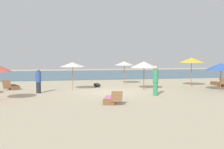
# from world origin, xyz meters

# --- Properties ---
(ground_plane) EXTENTS (60.00, 60.00, 0.00)m
(ground_plane) POSITION_xyz_m (0.00, 0.00, 0.00)
(ground_plane) COLOR #BCAD8E
(ocean_water) EXTENTS (48.00, 16.00, 0.06)m
(ocean_water) POSITION_xyz_m (0.00, 17.00, 0.03)
(ocean_water) COLOR #3D6075
(ocean_water) RESTS_ON ground_plane
(umbrella_0) EXTENTS (1.95, 1.95, 2.09)m
(umbrella_0) POSITION_xyz_m (2.59, 0.86, 1.86)
(umbrella_0) COLOR brown
(umbrella_0) RESTS_ON ground_plane
(umbrella_1) EXTENTS (2.00, 2.00, 2.34)m
(umbrella_1) POSITION_xyz_m (6.94, 2.01, 2.14)
(umbrella_1) COLOR olive
(umbrella_1) RESTS_ON ground_plane
(umbrella_3) EXTENTS (1.72, 1.72, 2.00)m
(umbrella_3) POSITION_xyz_m (2.04, 4.84, 1.83)
(umbrella_3) COLOR olive
(umbrella_3) RESTS_ON ground_plane
(umbrella_5) EXTENTS (2.22, 2.22, 1.99)m
(umbrella_5) POSITION_xyz_m (7.80, -0.73, 1.74)
(umbrella_5) COLOR olive
(umbrella_5) RESTS_ON ground_plane
(umbrella_6) EXTENTS (1.80, 1.80, 2.04)m
(umbrella_6) POSITION_xyz_m (-2.58, 1.50, 1.87)
(umbrella_6) COLOR olive
(umbrella_6) RESTS_ON ground_plane
(lounger_0) EXTENTS (1.06, 1.79, 0.69)m
(lounger_0) POSITION_xyz_m (-0.76, -4.02, 0.18)
(lounger_0) COLOR brown
(lounger_0) RESTS_ON ground_plane
(lounger_1) EXTENTS (1.27, 1.75, 0.72)m
(lounger_1) POSITION_xyz_m (-7.00, 2.98, 0.18)
(lounger_1) COLOR brown
(lounger_1) RESTS_ON ground_plane
(lounger_3) EXTENTS (0.62, 1.64, 0.74)m
(lounger_3) POSITION_xyz_m (9.57, 2.26, 0.17)
(lounger_3) COLOR brown
(lounger_3) RESTS_ON ground_plane
(person_0) EXTENTS (0.47, 0.47, 1.89)m
(person_0) POSITION_xyz_m (2.47, -1.98, 0.97)
(person_0) COLOR #338C59
(person_0) RESTS_ON ground_plane
(person_1) EXTENTS (0.46, 0.46, 1.66)m
(person_1) POSITION_xyz_m (-4.89, 0.49, 0.83)
(person_1) COLOR #26262D
(person_1) RESTS_ON ground_plane
(dog) EXTENTS (0.67, 0.66, 0.33)m
(dog) POSITION_xyz_m (-0.62, 3.01, 0.18)
(dog) COLOR black
(dog) RESTS_ON ground_plane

